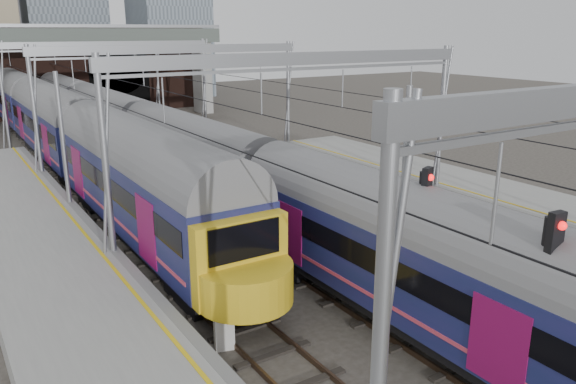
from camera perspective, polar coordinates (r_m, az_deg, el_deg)
ground at (r=19.20m, az=15.28°, el=-11.40°), size 160.00×160.00×0.00m
platform_left at (r=16.13m, az=-18.59°, el=-15.10°), size 4.32×55.00×1.12m
tracks at (r=30.46m, az=-5.89°, el=-0.52°), size 14.40×80.00×0.22m
overhead_line at (r=35.19m, az=-11.10°, el=12.35°), size 16.80×80.00×8.00m
retaining_wall at (r=64.84m, az=-20.10°, el=11.29°), size 28.00×2.75×9.00m
overbridge at (r=58.62m, az=-20.38°, el=13.74°), size 28.00×3.00×9.25m
train_main at (r=36.12m, az=-14.41°, el=5.57°), size 2.66×61.48×4.62m
train_second at (r=40.94m, az=-22.53°, el=6.40°), size 3.07×53.21×5.19m
signal_near_left at (r=13.26m, az=24.31°, el=-9.69°), size 0.38×0.48×5.17m
signal_near_centre at (r=16.30m, az=13.30°, el=-4.00°), size 0.40×0.48×5.11m
relay_cabinet at (r=16.41m, az=-6.53°, el=-13.78°), size 0.64×0.58×1.08m
equip_cover_a at (r=16.23m, az=20.23°, el=-17.15°), size 1.03×0.90×0.10m
equip_cover_b at (r=26.27m, az=0.76°, el=-3.08°), size 0.95×0.68×0.11m
equip_cover_c at (r=27.73m, az=6.72°, el=-2.15°), size 0.96×0.70×0.11m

